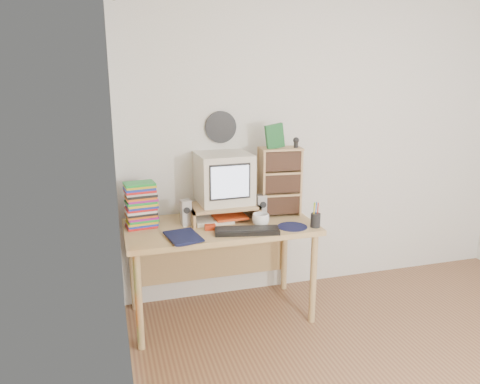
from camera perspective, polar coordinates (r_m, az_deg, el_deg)
back_wall at (r=4.07m, az=10.48°, el=5.75°), size 3.50×0.00×3.50m
left_wall at (r=1.94m, az=-13.49°, el=-4.42°), size 0.00×3.50×3.50m
curtain at (r=2.43m, az=-13.06°, el=-2.95°), size 0.00×2.20×2.20m
wall_disc at (r=3.70m, az=-2.36°, el=7.91°), size 0.25×0.02×0.25m
desk at (r=3.60m, az=-2.66°, el=-5.68°), size 1.40×0.70×0.75m
monitor_riser at (r=3.57m, az=-2.06°, el=-1.96°), size 0.52×0.30×0.12m
crt_monitor at (r=3.57m, az=-1.87°, el=1.62°), size 0.41×0.41×0.38m
speaker_left at (r=3.47m, az=-6.61°, el=-2.51°), size 0.08×0.08×0.19m
speaker_right at (r=3.59m, az=2.63°, el=-1.83°), size 0.08×0.08×0.19m
keyboard at (r=3.31m, az=0.85°, el=-4.76°), size 0.47×0.24×0.03m
dvd_stack at (r=3.47m, az=-11.94°, el=-1.82°), size 0.23×0.17×0.30m
cd_rack at (r=3.67m, az=4.92°, el=1.29°), size 0.34×0.20×0.54m
mug at (r=3.43m, az=2.53°, el=-3.45°), size 0.16×0.16×0.10m
diary at (r=3.20m, az=-8.71°, el=-5.48°), size 0.28×0.23×0.05m
mousepad at (r=3.46m, az=6.39°, el=-4.22°), size 0.27×0.27×0.00m
pen_cup at (r=3.46m, az=9.20°, el=-3.10°), size 0.09×0.09×0.14m
papers at (r=3.56m, az=-2.57°, el=-3.28°), size 0.29×0.22×0.04m
red_box at (r=3.38m, az=-3.65°, el=-4.30°), size 0.08×0.05×0.04m
game_box at (r=3.57m, az=4.25°, el=6.79°), size 0.15×0.05×0.18m
webcam at (r=3.63m, az=6.84°, el=6.02°), size 0.05×0.05×0.08m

